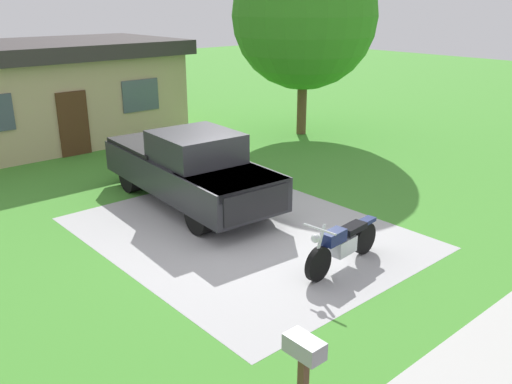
% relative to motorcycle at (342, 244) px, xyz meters
% --- Properties ---
extents(ground_plane, '(80.00, 80.00, 0.00)m').
position_rel_motorcycle_xyz_m(ground_plane, '(-0.39, 2.47, -0.47)').
color(ground_plane, '#469230').
extents(driveway_pad, '(5.77, 7.21, 0.01)m').
position_rel_motorcycle_xyz_m(driveway_pad, '(-0.39, 2.47, -0.47)').
color(driveway_pad, '#B2B2B2').
rests_on(driveway_pad, ground).
extents(motorcycle, '(2.21, 0.70, 1.09)m').
position_rel_motorcycle_xyz_m(motorcycle, '(0.00, 0.00, 0.00)').
color(motorcycle, black).
rests_on(motorcycle, ground).
extents(pickup_truck, '(2.39, 5.75, 1.90)m').
position_rel_motorcycle_xyz_m(pickup_truck, '(-0.21, 4.86, 0.48)').
color(pickup_truck, black).
rests_on(pickup_truck, ground).
extents(mailbox, '(0.26, 0.48, 1.26)m').
position_rel_motorcycle_xyz_m(mailbox, '(-3.59, -2.41, 0.51)').
color(mailbox, '#4C3823').
rests_on(mailbox, ground).
extents(shade_tree, '(5.27, 5.27, 6.97)m').
position_rel_motorcycle_xyz_m(shade_tree, '(7.33, 8.21, 3.86)').
color(shade_tree, brown).
rests_on(shade_tree, ground).
extents(neighbor_house, '(9.60, 5.60, 3.50)m').
position_rel_motorcycle_xyz_m(neighbor_house, '(-0.47, 13.52, 1.32)').
color(neighbor_house, tan).
rests_on(neighbor_house, ground).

